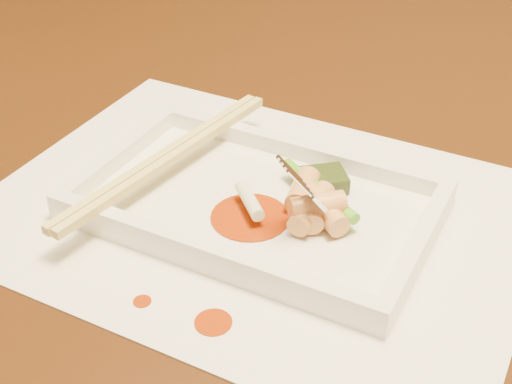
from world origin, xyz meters
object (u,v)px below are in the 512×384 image
at_px(chopstick_a, 163,156).
at_px(placemat, 256,212).
at_px(plate_base, 256,207).
at_px(table, 310,243).
at_px(fork, 361,128).

bearing_deg(chopstick_a, placemat, -0.00).
xyz_separation_m(placemat, plate_base, (0.00, 0.00, 0.00)).
bearing_deg(table, placemat, -92.37).
bearing_deg(placemat, table, 87.63).
bearing_deg(fork, chopstick_a, -173.25).
distance_m(table, chopstick_a, 0.18).
distance_m(table, fork, 0.21).
bearing_deg(table, fork, -51.55).
distance_m(plate_base, fork, 0.11).
relative_size(placemat, fork, 2.86).
bearing_deg(chopstick_a, plate_base, 0.00).
height_order(chopstick_a, fork, fork).
relative_size(placemat, chopstick_a, 1.71).
height_order(table, chopstick_a, chopstick_a).
relative_size(table, chopstick_a, 5.99).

